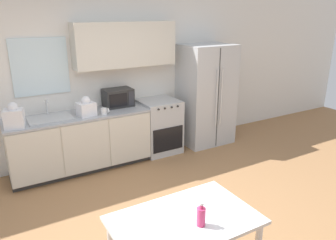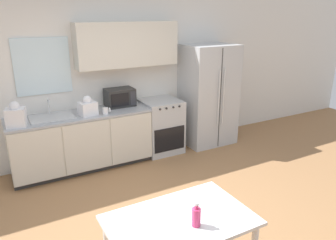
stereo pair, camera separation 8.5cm
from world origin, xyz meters
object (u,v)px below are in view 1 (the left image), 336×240
Objects in this scene: refrigerator at (206,95)px; dining_table at (185,230)px; microwave at (118,98)px; coffee_mug at (104,111)px; drink_bottle at (201,216)px; oven_range at (159,126)px.

dining_table is (-2.26, -2.79, -0.25)m from refrigerator.
dining_table is at bearing -101.80° from microwave.
microwave is 0.39× the size of dining_table.
coffee_mug is 0.10× the size of dining_table.
drink_bottle is at bearing -64.90° from dining_table.
dining_table is (-1.29, -2.82, 0.19)m from oven_range.
microwave reaches higher than coffee_mug.
microwave is (-1.64, 0.16, 0.12)m from refrigerator.
refrigerator is at bearing 51.03° from dining_table.
refrigerator reaches higher than drink_bottle.
coffee_mug is (-0.35, -0.32, -0.09)m from microwave.
microwave is 0.48m from coffee_mug.
microwave is 3.14m from drink_bottle.
drink_bottle reaches higher than dining_table.
oven_range is 3.11m from dining_table.
oven_range is 7.79× the size of coffee_mug.
drink_bottle is at bearing -112.61° from oven_range.
microwave is at bearing 79.82° from drink_bottle.
coffee_mug reaches higher than dining_table.
coffee_mug is at bearing 84.17° from dining_table.
refrigerator is at bearing 4.42° from coffee_mug.
oven_range is 1.06m from refrigerator.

